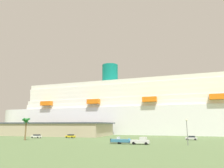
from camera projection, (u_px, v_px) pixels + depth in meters
ground_plane at (124, 137)px, 107.05m from camera, size 600.00×600.00×0.00m
cruise_ship at (156, 111)px, 137.46m from camera, size 239.07×39.48×51.68m
terminal_building at (49, 129)px, 123.09m from camera, size 70.74×30.05×7.03m
pickup_truck at (141, 141)px, 66.02m from camera, size 5.60×2.29×2.20m
small_boat_on_trailer at (122, 141)px, 67.80m from camera, size 8.12×2.06×2.15m
palm_tree at (26, 122)px, 85.03m from camera, size 3.22×3.19×8.51m
street_lamp at (187, 128)px, 63.74m from camera, size 0.56×0.56×7.53m
parked_car_white_van at (37, 136)px, 97.95m from camera, size 4.90×2.39×1.58m
parked_car_yellow_taxi at (71, 136)px, 98.74m from camera, size 4.65×2.49×1.58m
parked_car_silver_sedan at (192, 138)px, 85.15m from camera, size 4.54×2.45×1.58m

